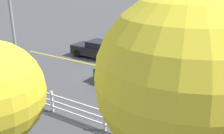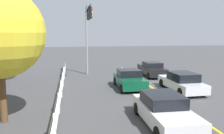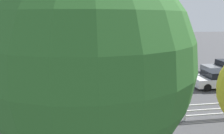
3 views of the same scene
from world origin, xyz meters
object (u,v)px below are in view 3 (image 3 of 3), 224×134
(car_1, at_px, (76,72))
(car_4, at_px, (218,79))
(car_2, at_px, (133,82))
(tree_1, at_px, (92,64))
(car_0, at_px, (140,70))

(car_1, distance_m, car_4, 12.86)
(car_4, bearing_deg, car_1, 163.70)
(car_2, height_order, tree_1, tree_1)
(car_0, bearing_deg, car_1, -0.47)
(car_0, relative_size, car_2, 1.17)
(car_2, relative_size, tree_1, 0.57)
(car_0, xyz_separation_m, car_4, (-5.87, 3.90, 0.01))
(car_4, distance_m, tree_1, 15.66)
(car_2, bearing_deg, tree_1, -108.35)
(car_1, bearing_deg, car_2, 143.72)
(tree_1, bearing_deg, car_4, -137.57)
(car_1, height_order, tree_1, tree_1)
(car_2, bearing_deg, car_1, 143.72)
(car_4, relative_size, tree_1, 0.67)
(car_1, xyz_separation_m, car_4, (-12.27, 3.86, 0.00))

